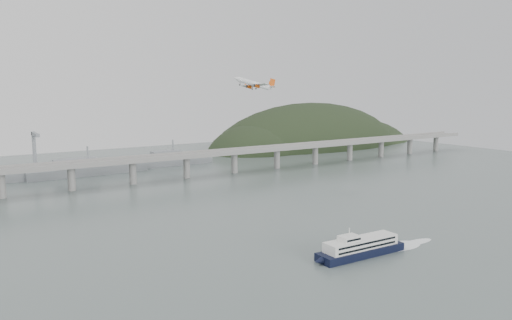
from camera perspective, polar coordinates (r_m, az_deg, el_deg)
ground at (r=278.62m, az=6.27°, el=-8.74°), size 900.00×900.00×0.00m
bridge at (r=443.50m, az=-10.43°, el=-0.06°), size 800.00×22.00×23.90m
headland at (r=711.00m, az=7.06°, el=0.16°), size 365.00×155.00×156.00m
ferry at (r=252.38m, az=11.88°, el=-9.74°), size 79.71×14.68×15.04m
airliner at (r=370.12m, az=-0.13°, el=8.67°), size 36.80×33.15×11.34m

